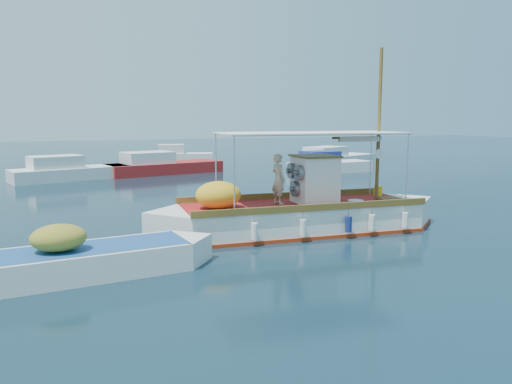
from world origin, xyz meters
name	(u,v)px	position (x,y,z in m)	size (l,w,h in m)	color
ground	(297,235)	(0.00, 0.00, 0.00)	(160.00, 160.00, 0.00)	black
fishing_caique	(298,215)	(0.25, 0.46, 0.58)	(10.88, 3.41, 6.64)	white
dinghy	(91,262)	(-6.80, -2.11, 0.33)	(6.45, 2.39, 1.59)	white
bg_boat_nw	(71,172)	(-7.07, 19.19, 0.49)	(8.11, 4.54, 1.80)	silver
bg_boat_n	(161,167)	(-0.96, 20.81, 0.49)	(8.72, 4.74, 1.80)	#A91C1C
bg_boat_ne	(328,166)	(10.64, 17.09, 0.49)	(6.41, 2.89, 1.80)	silver
bg_boat_e	(333,159)	(13.95, 22.28, 0.49)	(8.93, 5.94, 1.80)	silver
bg_boat_far_n	(179,157)	(2.33, 29.91, 0.49)	(6.03, 3.31, 1.80)	silver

